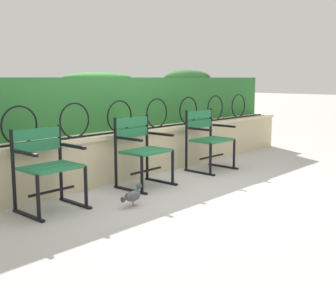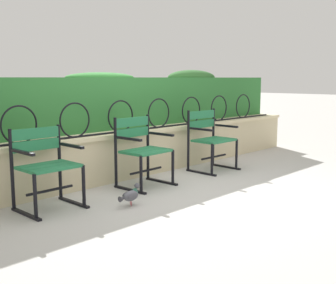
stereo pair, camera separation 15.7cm
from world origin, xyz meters
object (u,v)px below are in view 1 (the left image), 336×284
park_chair_centre (141,149)px  park_chair_right (208,138)px  park_chair_left (47,165)px  pigeon_near_chairs (133,196)px

park_chair_centre → park_chair_right: park_chair_right is taller
park_chair_left → pigeon_near_chairs: size_ratio=2.84×
park_chair_left → park_chair_centre: park_chair_centre is taller
park_chair_centre → pigeon_near_chairs: (-0.66, -0.54, -0.35)m
park_chair_centre → park_chair_right: 1.31m
park_chair_left → park_chair_right: park_chair_right is taller
park_chair_left → park_chair_right: bearing=-1.3°
park_chair_centre → park_chair_left: bearing=178.8°
pigeon_near_chairs → park_chair_centre: bearing=39.3°
park_chair_left → park_chair_centre: (1.30, -0.03, 0.01)m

